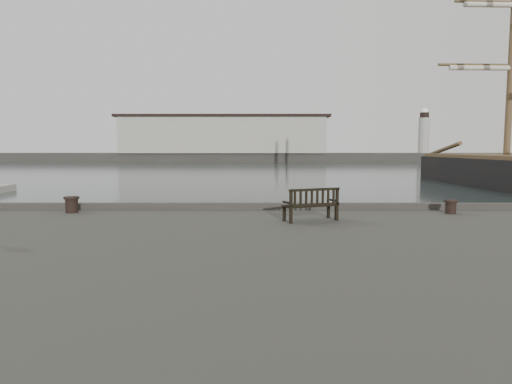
{
  "coord_description": "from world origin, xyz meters",
  "views": [
    {
      "loc": [
        -0.35,
        -13.21,
        3.36
      ],
      "look_at": [
        -0.36,
        -0.5,
        2.1
      ],
      "focal_mm": 32.0,
      "sensor_mm": 36.0,
      "label": 1
    }
  ],
  "objects": [
    {
      "name": "bollard_right",
      "position": [
        4.91,
        -0.98,
        1.74
      ],
      "size": [
        0.38,
        0.38,
        0.37
      ],
      "primitive_type": "cylinder",
      "rotation": [
        0.0,
        0.0,
        0.07
      ],
      "color": "black",
      "rests_on": "quay"
    },
    {
      "name": "breakwater",
      "position": [
        -4.56,
        92.0,
        4.3
      ],
      "size": [
        140.0,
        9.5,
        12.2
      ],
      "color": "#383530",
      "rests_on": "ground"
    },
    {
      "name": "bench",
      "position": [
        0.97,
        -2.2,
        1.81
      ],
      "size": [
        1.44,
        0.95,
        0.78
      ],
      "rotation": [
        0.0,
        0.0,
        0.39
      ],
      "color": "black",
      "rests_on": "quay"
    },
    {
      "name": "ground",
      "position": [
        0.0,
        0.0,
        0.0
      ],
      "size": [
        400.0,
        400.0,
        0.0
      ],
      "primitive_type": "plane",
      "color": "black",
      "rests_on": "ground"
    },
    {
      "name": "bollard_left",
      "position": [
        -5.43,
        -0.8,
        1.78
      ],
      "size": [
        0.5,
        0.5,
        0.44
      ],
      "primitive_type": "cylinder",
      "rotation": [
        0.0,
        0.0,
        0.23
      ],
      "color": "black",
      "rests_on": "quay"
    }
  ]
}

